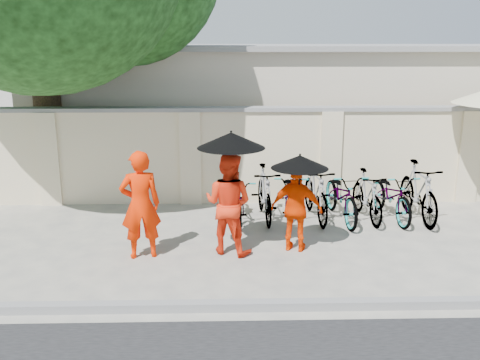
{
  "coord_description": "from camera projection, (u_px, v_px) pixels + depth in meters",
  "views": [
    {
      "loc": [
        -0.24,
        -8.09,
        3.46
      ],
      "look_at": [
        -0.0,
        0.87,
        1.1
      ],
      "focal_mm": 40.0,
      "sensor_mm": 36.0,
      "label": 1
    }
  ],
  "objects": [
    {
      "name": "parasol_right",
      "position": [
        300.0,
        162.0,
        8.6
      ],
      "size": [
        0.94,
        0.94,
        0.83
      ],
      "color": "black",
      "rests_on": "ground"
    },
    {
      "name": "bike_4",
      "position": [
        342.0,
        196.0,
        10.46
      ],
      "size": [
        0.85,
        1.96,
        1.0
      ],
      "primitive_type": "imported",
      "rotation": [
        0.0,
        0.0,
        0.1
      ],
      "color": "gray",
      "rests_on": "ground"
    },
    {
      "name": "bike_0",
      "position": [
        239.0,
        198.0,
        10.48
      ],
      "size": [
        0.63,
        1.7,
        0.89
      ],
      "primitive_type": "imported",
      "rotation": [
        0.0,
        0.0,
        0.02
      ],
      "color": "gray",
      "rests_on": "ground"
    },
    {
      "name": "monk_center",
      "position": [
        228.0,
        203.0,
        8.79
      ],
      "size": [
        1.02,
        0.93,
        1.7
      ],
      "primitive_type": "imported",
      "rotation": [
        0.0,
        0.0,
        2.71
      ],
      "color": "red",
      "rests_on": "ground"
    },
    {
      "name": "compound_wall",
      "position": [
        283.0,
        157.0,
        11.57
      ],
      "size": [
        20.0,
        0.3,
        2.0
      ],
      "primitive_type": "cube",
      "color": "beige",
      "rests_on": "ground"
    },
    {
      "name": "bike_1",
      "position": [
        265.0,
        193.0,
        10.5
      ],
      "size": [
        0.61,
        1.79,
        1.06
      ],
      "primitive_type": "imported",
      "rotation": [
        0.0,
        0.0,
        0.06
      ],
      "color": "gray",
      "rests_on": "ground"
    },
    {
      "name": "bike_2",
      "position": [
        290.0,
        195.0,
        10.56
      ],
      "size": [
        0.78,
        1.87,
        0.96
      ],
      "primitive_type": "imported",
      "rotation": [
        0.0,
        0.0,
        -0.08
      ],
      "color": "gray",
      "rests_on": "ground"
    },
    {
      "name": "monk_right",
      "position": [
        297.0,
        209.0,
        8.89
      ],
      "size": [
        0.93,
        0.61,
        1.46
      ],
      "primitive_type": "imported",
      "rotation": [
        0.0,
        0.0,
        2.82
      ],
      "color": "#F83900",
      "rests_on": "ground"
    },
    {
      "name": "monk_left",
      "position": [
        140.0,
        205.0,
        8.58
      ],
      "size": [
        0.73,
        0.57,
        1.78
      ],
      "primitive_type": "imported",
      "rotation": [
        0.0,
        0.0,
        3.39
      ],
      "color": "#FD2600",
      "rests_on": "ground"
    },
    {
      "name": "bike_3",
      "position": [
        316.0,
        193.0,
        10.49
      ],
      "size": [
        0.65,
        1.85,
        1.09
      ],
      "primitive_type": "imported",
      "rotation": [
        0.0,
        0.0,
        0.08
      ],
      "color": "gray",
      "rests_on": "ground"
    },
    {
      "name": "ground",
      "position": [
        241.0,
        259.0,
        8.71
      ],
      "size": [
        80.0,
        80.0,
        0.0
      ],
      "primitive_type": "plane",
      "color": "#ABA48F"
    },
    {
      "name": "bike_5",
      "position": [
        367.0,
        196.0,
        10.49
      ],
      "size": [
        0.62,
        1.67,
        0.98
      ],
      "primitive_type": "imported",
      "rotation": [
        0.0,
        0.0,
        0.1
      ],
      "color": "gray",
      "rests_on": "ground"
    },
    {
      "name": "bike_6",
      "position": [
        392.0,
        195.0,
        10.55
      ],
      "size": [
        0.85,
        1.89,
        0.96
      ],
      "primitive_type": "imported",
      "rotation": [
        0.0,
        0.0,
        0.12
      ],
      "color": "gray",
      "rests_on": "ground"
    },
    {
      "name": "bike_7",
      "position": [
        418.0,
        192.0,
        10.48
      ],
      "size": [
        0.61,
        1.92,
        1.14
      ],
      "primitive_type": "imported",
      "rotation": [
        0.0,
        0.0,
        0.04
      ],
      "color": "gray",
      "rests_on": "ground"
    },
    {
      "name": "kerb",
      "position": [
        245.0,
        306.0,
        7.05
      ],
      "size": [
        40.0,
        0.16,
        0.12
      ],
      "primitive_type": "cube",
      "color": "gray",
      "rests_on": "ground"
    },
    {
      "name": "building_behind",
      "position": [
        305.0,
        107.0,
        15.12
      ],
      "size": [
        14.0,
        6.0,
        3.2
      ],
      "primitive_type": "cube",
      "color": "#B9B09A",
      "rests_on": "ground"
    },
    {
      "name": "parasol_center",
      "position": [
        231.0,
        140.0,
        8.44
      ],
      "size": [
        1.09,
        1.09,
        1.08
      ],
      "color": "black",
      "rests_on": "ground"
    }
  ]
}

